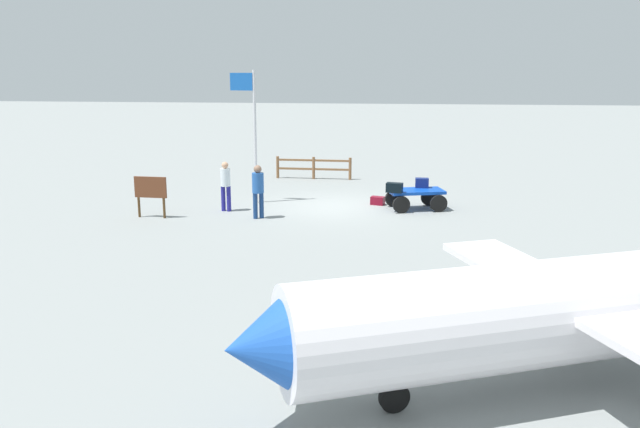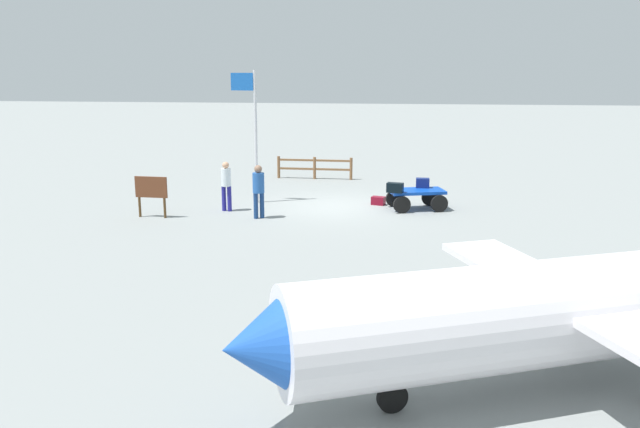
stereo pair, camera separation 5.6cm
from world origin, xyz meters
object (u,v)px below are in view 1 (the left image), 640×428
object	(u,v)px
suitcase_navy	(422,183)
suitcase_dark	(378,201)
suitcase_olive	(394,188)
worker_trailing	(226,183)
worker_lead	(258,187)
flagpole	(252,125)
signboard	(151,191)
luggage_cart	(415,196)
airplane_near	(555,311)

from	to	relation	value
suitcase_navy	suitcase_dark	world-z (taller)	suitcase_navy
suitcase_olive	suitcase_navy	bearing A→B (deg)	-133.27
suitcase_dark	worker_trailing	size ratio (longest dim) A/B	0.31
suitcase_navy	worker_trailing	bearing A→B (deg)	12.45
worker_lead	flagpole	bearing A→B (deg)	-73.97
worker_lead	signboard	bearing A→B (deg)	5.00
luggage_cart	worker_lead	distance (m)	5.28
airplane_near	suitcase_olive	bearing A→B (deg)	-78.37
airplane_near	signboard	distance (m)	14.12
worker_trailing	airplane_near	world-z (taller)	airplane_near
worker_lead	flagpole	world-z (taller)	flagpole
flagpole	suitcase_navy	bearing A→B (deg)	179.43
worker_lead	airplane_near	bearing A→B (deg)	122.69
suitcase_dark	worker_trailing	distance (m)	5.23
suitcase_navy	flagpole	distance (m)	6.10
suitcase_navy	flagpole	bearing A→B (deg)	-0.57
signboard	suitcase_olive	bearing A→B (deg)	-167.82
luggage_cart	worker_trailing	bearing A→B (deg)	9.17
suitcase_dark	flagpole	world-z (taller)	flagpole
worker_trailing	airplane_near	bearing A→B (deg)	125.15
signboard	flagpole	bearing A→B (deg)	-135.20
suitcase_navy	flagpole	size ratio (longest dim) A/B	0.10
airplane_near	flagpole	size ratio (longest dim) A/B	2.06
suitcase_navy	worker_trailing	world-z (taller)	worker_trailing
flagpole	worker_lead	bearing A→B (deg)	106.03
worker_lead	airplane_near	distance (m)	12.22
luggage_cart	suitcase_olive	bearing A→B (deg)	38.72
luggage_cart	suitcase_olive	distance (m)	0.96
suitcase_olive	suitcase_dark	bearing A→B (deg)	-63.52
airplane_near	worker_lead	bearing A→B (deg)	-57.31
flagpole	signboard	distance (m)	4.20
worker_lead	airplane_near	xyz separation A→B (m)	(-6.60, 10.29, 0.22)
luggage_cart	suitcase_navy	world-z (taller)	suitcase_navy
worker_lead	flagpole	size ratio (longest dim) A/B	0.37
worker_trailing	signboard	xyz separation A→B (m)	(2.09, 1.19, -0.07)
luggage_cart	airplane_near	world-z (taller)	airplane_near
suitcase_navy	signboard	xyz separation A→B (m)	(8.49, 2.61, 0.04)
worker_trailing	flagpole	size ratio (longest dim) A/B	0.36
suitcase_olive	worker_trailing	bearing A→B (deg)	4.60
suitcase_olive	signboard	distance (m)	7.75
worker_lead	luggage_cart	bearing A→B (deg)	-158.86
suitcase_olive	flagpole	size ratio (longest dim) A/B	0.13
suitcase_dark	airplane_near	xyz separation A→B (m)	(-2.96, 12.76, 1.08)
suitcase_navy	worker_trailing	xyz separation A→B (m)	(6.40, 1.41, 0.12)
suitcase_navy	suitcase_dark	distance (m)	1.64
suitcase_navy	worker_lead	bearing A→B (deg)	24.28
luggage_cart	suitcase_olive	world-z (taller)	suitcase_olive
airplane_near	suitcase_navy	bearing A→B (deg)	-83.31
suitcase_olive	suitcase_dark	world-z (taller)	suitcase_olive
suitcase_olive	airplane_near	size ratio (longest dim) A/B	0.06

